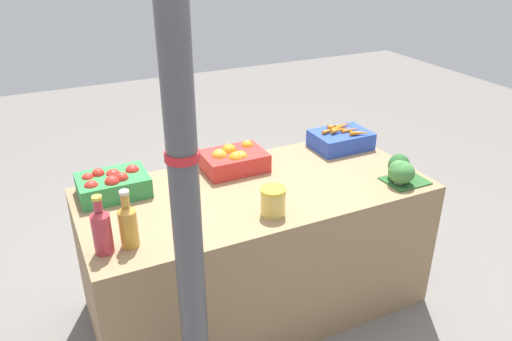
% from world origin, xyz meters
% --- Properties ---
extents(ground_plane, '(10.00, 10.00, 0.00)m').
position_xyz_m(ground_plane, '(0.00, 0.00, 0.00)').
color(ground_plane, slate).
extents(market_table, '(1.80, 0.84, 0.76)m').
position_xyz_m(market_table, '(0.00, 0.00, 0.38)').
color(market_table, '#937551').
rests_on(market_table, ground_plane).
extents(support_pole, '(0.12, 0.12, 2.39)m').
position_xyz_m(support_pole, '(-0.57, -0.64, 1.20)').
color(support_pole, '#4C4C51').
rests_on(support_pole, ground_plane).
extents(apple_crate, '(0.34, 0.25, 0.14)m').
position_xyz_m(apple_crate, '(-0.68, 0.25, 0.82)').
color(apple_crate, '#2D8442').
rests_on(apple_crate, market_table).
extents(orange_crate, '(0.34, 0.25, 0.14)m').
position_xyz_m(orange_crate, '(-0.02, 0.25, 0.82)').
color(orange_crate, red).
rests_on(orange_crate, market_table).
extents(carrot_crate, '(0.34, 0.25, 0.13)m').
position_xyz_m(carrot_crate, '(0.70, 0.25, 0.82)').
color(carrot_crate, '#2847B7').
rests_on(carrot_crate, market_table).
extents(broccoli_pile, '(0.23, 0.19, 0.14)m').
position_xyz_m(broccoli_pile, '(0.71, -0.28, 0.83)').
color(broccoli_pile, '#2D602D').
rests_on(broccoli_pile, market_table).
extents(juice_bottle_ruby, '(0.08, 0.08, 0.26)m').
position_xyz_m(juice_bottle_ruby, '(-0.82, -0.24, 0.87)').
color(juice_bottle_ruby, '#B2333D').
rests_on(juice_bottle_ruby, market_table).
extents(juice_bottle_amber, '(0.08, 0.08, 0.26)m').
position_xyz_m(juice_bottle_amber, '(-0.71, -0.24, 0.87)').
color(juice_bottle_amber, gold).
rests_on(juice_bottle_amber, market_table).
extents(pickle_jar, '(0.12, 0.12, 0.14)m').
position_xyz_m(pickle_jar, '(-0.04, -0.27, 0.83)').
color(pickle_jar, '#DBBC56').
rests_on(pickle_jar, market_table).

